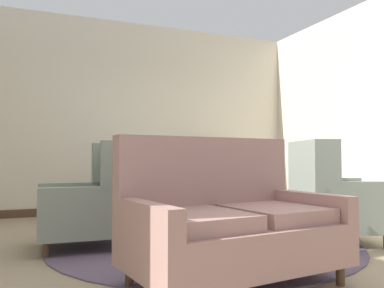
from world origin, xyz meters
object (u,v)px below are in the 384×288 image
object	(u,v)px
porcelain_vase	(203,179)
settee	(229,224)
armchair_back_corner	(159,188)
armchair_near_sideboard	(331,199)
armchair_beside_settee	(90,202)
gramophone	(219,145)
coffee_table	(207,201)
sideboard	(214,181)
side_table	(224,193)

from	to	relation	value
porcelain_vase	settee	xyz separation A→B (m)	(-0.45, -1.46, -0.24)
armchair_back_corner	armchair_near_sideboard	bearing A→B (deg)	118.50
armchair_beside_settee	gramophone	size ratio (longest dim) A/B	2.01
armchair_beside_settee	armchair_near_sideboard	size ratio (longest dim) A/B	0.98
gramophone	porcelain_vase	bearing A→B (deg)	-120.07
coffee_table	armchair_near_sideboard	xyz separation A→B (m)	(1.16, -0.59, 0.03)
armchair_beside_settee	gramophone	bearing A→B (deg)	132.69
coffee_table	gramophone	bearing A→B (deg)	60.94
armchair_near_sideboard	armchair_back_corner	world-z (taller)	armchair_back_corner
porcelain_vase	armchair_back_corner	bearing A→B (deg)	90.36
sideboard	coffee_table	bearing A→B (deg)	-117.14
side_table	gramophone	bearing A→B (deg)	66.39
settee	sideboard	size ratio (longest dim) A/B	1.37
settee	armchair_beside_settee	bearing A→B (deg)	108.19
coffee_table	settee	distance (m)	1.48
coffee_table	armchair_near_sideboard	size ratio (longest dim) A/B	0.83
porcelain_vase	gramophone	distance (m)	2.53
coffee_table	sideboard	size ratio (longest dim) A/B	0.77
armchair_beside_settee	side_table	distance (m)	2.03
armchair_near_sideboard	gramophone	world-z (taller)	gramophone
porcelain_vase	armchair_near_sideboard	size ratio (longest dim) A/B	0.33
gramophone	armchair_near_sideboard	bearing A→B (deg)	-91.55
side_table	gramophone	xyz separation A→B (m)	(0.57, 1.30, 0.69)
coffee_table	gramophone	size ratio (longest dim) A/B	1.69
porcelain_vase	armchair_near_sideboard	distance (m)	1.36
coffee_table	armchair_beside_settee	size ratio (longest dim) A/B	0.84
gramophone	armchair_beside_settee	bearing A→B (deg)	-139.45
armchair_back_corner	sideboard	bearing A→B (deg)	-149.90
settee	sideboard	world-z (taller)	sideboard
armchair_back_corner	gramophone	distance (m)	1.54
armchair_beside_settee	armchair_near_sideboard	world-z (taller)	armchair_near_sideboard
armchair_beside_settee	side_table	size ratio (longest dim) A/B	1.57
coffee_table	armchair_near_sideboard	distance (m)	1.30
porcelain_vase	gramophone	xyz separation A→B (m)	(1.25, 2.16, 0.44)
coffee_table	sideboard	xyz separation A→B (m)	(1.18, 2.31, 0.07)
armchair_beside_settee	sideboard	world-z (taller)	sideboard
settee	armchair_near_sideboard	world-z (taller)	armchair_near_sideboard
coffee_table	gramophone	xyz separation A→B (m)	(1.23, 2.22, 0.68)
armchair_back_corner	side_table	bearing A→B (deg)	135.09
armchair_near_sideboard	sideboard	world-z (taller)	sideboard
coffee_table	armchair_back_corner	distance (m)	1.61
gramophone	coffee_table	bearing A→B (deg)	-119.06
armchair_back_corner	side_table	distance (m)	0.98
side_table	gramophone	world-z (taller)	gramophone
sideboard	gramophone	world-z (taller)	gramophone
armchair_near_sideboard	armchair_back_corner	bearing A→B (deg)	45.89
armchair_beside_settee	coffee_table	bearing A→B (deg)	85.86
settee	armchair_near_sideboard	bearing A→B (deg)	19.21
side_table	sideboard	xyz separation A→B (m)	(0.52, 1.39, 0.08)
armchair_near_sideboard	porcelain_vase	bearing A→B (deg)	78.82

